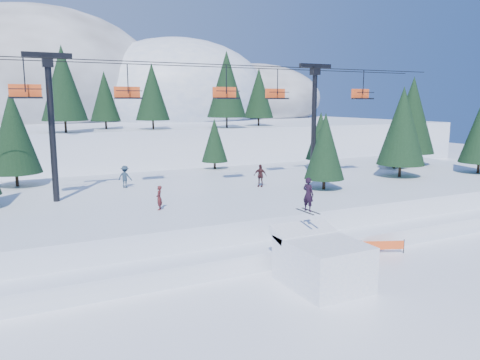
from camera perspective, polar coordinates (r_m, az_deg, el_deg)
name	(u,v)px	position (r m, az deg, el deg)	size (l,w,h in m)	color
ground	(305,309)	(22.73, 7.92, -15.29)	(160.00, 160.00, 0.00)	white
mid_shelf	(178,206)	(37.79, -7.60, -3.14)	(70.00, 22.00, 2.50)	white
berm	(231,249)	(29.01, -1.08, -8.44)	(70.00, 6.00, 1.10)	white
mountain_ridge	(47,100)	(90.51, -22.48, 8.96)	(119.00, 61.17, 26.46)	white
jump_kicker	(321,260)	(25.10, 9.88, -9.64)	(3.55, 4.84, 5.50)	white
chairlift	(192,104)	(37.39, -5.85, 9.23)	(46.00, 3.21, 10.28)	black
conifer_stand	(197,132)	(38.25, -5.30, 5.80)	(62.25, 17.78, 9.70)	black
distant_skiers	(206,175)	(39.34, -4.13, 0.59)	(21.90, 10.76, 1.86)	#213444
banner_near	(382,245)	(31.09, 16.97, -7.64)	(2.66, 1.10, 0.90)	black
banner_far	(368,237)	(32.66, 15.40, -6.73)	(2.68, 1.04, 0.90)	black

